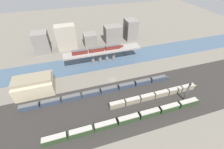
{
  "coord_description": "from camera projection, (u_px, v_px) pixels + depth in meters",
  "views": [
    {
      "loc": [
        -24.73,
        -79.09,
        72.25
      ],
      "look_at": [
        0.0,
        1.06,
        4.1
      ],
      "focal_mm": 24.0,
      "sensor_mm": 36.0,
      "label": 1
    }
  ],
  "objects": [
    {
      "name": "signal_tower",
      "position": [
        187.0,
        92.0,
        90.79
      ],
      "size": [
        1.05,
        1.05,
        13.83
      ],
      "color": "#4C4C51",
      "rests_on": "ground"
    },
    {
      "name": "train_yard_far",
      "position": [
        102.0,
        91.0,
        98.53
      ],
      "size": [
        101.78,
        2.83,
        3.49
      ],
      "color": "#2D384C",
      "rests_on": "ground"
    },
    {
      "name": "city_block_left",
      "position": [
        66.0,
        37.0,
        139.0
      ],
      "size": [
        17.79,
        9.95,
        22.85
      ],
      "primitive_type": "cube",
      "color": "gray",
      "rests_on": "ground"
    },
    {
      "name": "city_block_far_left",
      "position": [
        41.0,
        42.0,
        135.37
      ],
      "size": [
        13.47,
        12.83,
        18.96
      ],
      "primitive_type": "cube",
      "color": "slate",
      "rests_on": "ground"
    },
    {
      "name": "river_water",
      "position": [
        103.0,
        61.0,
        129.24
      ],
      "size": [
        320.0,
        23.99,
        0.01
      ],
      "primitive_type": "cube",
      "color": "#3D5166",
      "rests_on": "ground"
    },
    {
      "name": "warehouse_building",
      "position": [
        34.0,
        85.0,
        97.39
      ],
      "size": [
        24.04,
        15.6,
        11.6
      ],
      "color": "tan",
      "rests_on": "ground"
    },
    {
      "name": "train_yard_near",
      "position": [
        131.0,
        118.0,
        81.87
      ],
      "size": [
        93.37,
        3.08,
        3.99
      ],
      "color": "#23381E",
      "rests_on": "ground"
    },
    {
      "name": "ground_plane",
      "position": [
        112.0,
        80.0,
        109.87
      ],
      "size": [
        400.0,
        400.0,
        0.0
      ],
      "primitive_type": "plane",
      "color": "#666056"
    },
    {
      "name": "city_block_right",
      "position": [
        113.0,
        34.0,
        152.97
      ],
      "size": [
        17.22,
        11.72,
        16.38
      ],
      "primitive_type": "cube",
      "color": "slate",
      "rests_on": "ground"
    },
    {
      "name": "city_block_center",
      "position": [
        90.0,
        39.0,
        148.68
      ],
      "size": [
        12.28,
        12.5,
        11.62
      ],
      "primitive_type": "cube",
      "color": "slate",
      "rests_on": "ground"
    },
    {
      "name": "bridge",
      "position": [
        103.0,
        53.0,
        124.11
      ],
      "size": [
        64.23,
        9.01,
        10.25
      ],
      "color": "gray",
      "rests_on": "ground"
    },
    {
      "name": "city_block_far_right",
      "position": [
        131.0,
        29.0,
        156.67
      ],
      "size": [
        11.47,
        14.05,
        20.31
      ],
      "primitive_type": "cube",
      "color": "slate",
      "rests_on": "ground"
    },
    {
      "name": "train_yard_mid",
      "position": [
        156.0,
        95.0,
        95.42
      ],
      "size": [
        62.66,
        2.73,
        3.89
      ],
      "color": "gray",
      "rests_on": "ground"
    },
    {
      "name": "train_on_bridge",
      "position": [
        99.0,
        49.0,
        120.85
      ],
      "size": [
        43.46,
        3.04,
        3.54
      ],
      "color": "#5B1E19",
      "rests_on": "bridge"
    },
    {
      "name": "railbed_yard",
      "position": [
        124.0,
        104.0,
        92.07
      ],
      "size": [
        280.0,
        42.0,
        0.01
      ],
      "primitive_type": "cube",
      "color": "#282623",
      "rests_on": "ground"
    }
  ]
}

